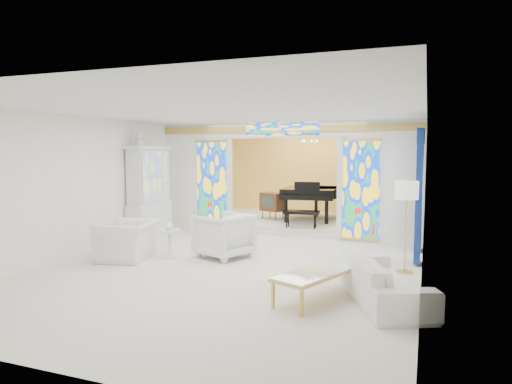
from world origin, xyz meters
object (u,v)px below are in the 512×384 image
at_px(china_cabinet, 149,193).
at_px(coffee_table, 325,271).
at_px(armchair_left, 128,240).
at_px(tv_console, 273,202).
at_px(armchair_right, 224,235).
at_px(sofa, 382,279).
at_px(grand_piano, 315,193).

relative_size(china_cabinet, coffee_table, 1.30).
relative_size(armchair_left, tv_console, 1.47).
distance_m(china_cabinet, tv_console, 3.91).
bearing_deg(coffee_table, armchair_right, 143.97).
bearing_deg(armchair_right, sofa, 84.84).
bearing_deg(coffee_table, armchair_left, 166.91).
height_order(coffee_table, tv_console, tv_console).
distance_m(armchair_right, sofa, 3.83).
height_order(armchair_right, grand_piano, grand_piano).
height_order(armchair_left, tv_console, tv_console).
xyz_separation_m(sofa, grand_piano, (-2.58, 6.56, 0.65)).
height_order(china_cabinet, grand_piano, china_cabinet).
distance_m(armchair_right, grand_piano, 4.94).
xyz_separation_m(china_cabinet, grand_piano, (3.58, 3.50, -0.19)).
relative_size(armchair_right, coffee_table, 0.50).
height_order(armchair_left, armchair_right, armchair_right).
distance_m(china_cabinet, armchair_left, 2.51).
xyz_separation_m(china_cabinet, coffee_table, (5.32, -3.21, -0.76)).
relative_size(armchair_left, sofa, 0.53).
bearing_deg(china_cabinet, armchair_left, -66.84).
bearing_deg(grand_piano, coffee_table, -81.10).
relative_size(coffee_table, tv_console, 2.54).
xyz_separation_m(armchair_right, grand_piano, (0.84, 4.85, 0.51)).
distance_m(armchair_left, tv_console, 5.47).
bearing_deg(coffee_table, sofa, 10.30).
height_order(armchair_left, grand_piano, grand_piano).
bearing_deg(armchair_left, china_cabinet, -169.02).
distance_m(grand_piano, tv_console, 1.32).
bearing_deg(grand_piano, tv_console, -166.27).
relative_size(armchair_left, armchair_right, 1.16).
distance_m(sofa, grand_piano, 7.08).
bearing_deg(coffee_table, china_cabinet, 148.85).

